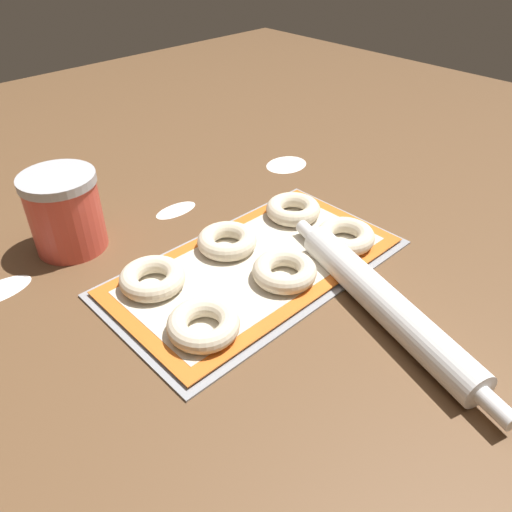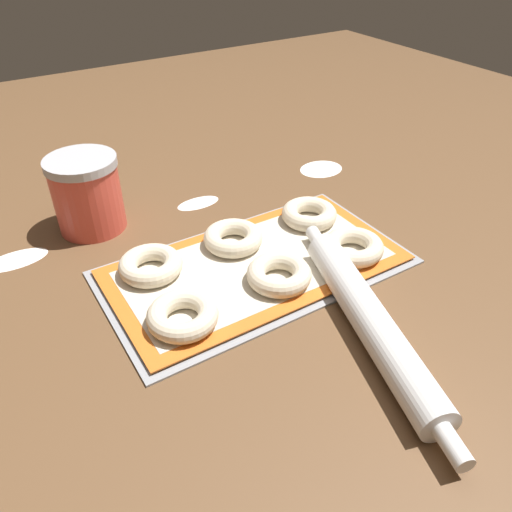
{
  "view_description": "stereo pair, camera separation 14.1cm",
  "coord_description": "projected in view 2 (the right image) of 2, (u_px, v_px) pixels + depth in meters",
  "views": [
    {
      "loc": [
        -0.47,
        -0.49,
        0.53
      ],
      "look_at": [
        0.01,
        0.01,
        0.03
      ],
      "focal_mm": 35.0,
      "sensor_mm": 36.0,
      "label": 1
    },
    {
      "loc": [
        -0.36,
        -0.58,
        0.53
      ],
      "look_at": [
        0.01,
        0.01,
        0.03
      ],
      "focal_mm": 35.0,
      "sensor_mm": 36.0,
      "label": 2
    }
  ],
  "objects": [
    {
      "name": "ground_plane",
      "position": [
        254.0,
        275.0,
        0.86
      ],
      "size": [
        2.8,
        2.8,
        0.0
      ],
      "primitive_type": "plane",
      "color": "brown"
    },
    {
      "name": "baking_tray",
      "position": [
        256.0,
        266.0,
        0.87
      ],
      "size": [
        0.53,
        0.29,
        0.01
      ],
      "color": "#93969B",
      "rests_on": "ground_plane"
    },
    {
      "name": "baking_mat",
      "position": [
        256.0,
        264.0,
        0.87
      ],
      "size": [
        0.5,
        0.27,
        0.0
      ],
      "color": "orange",
      "rests_on": "baking_tray"
    },
    {
      "name": "bagel_front_left",
      "position": [
        183.0,
        315.0,
        0.74
      ],
      "size": [
        0.11,
        0.11,
        0.03
      ],
      "color": "beige",
      "rests_on": "baking_mat"
    },
    {
      "name": "bagel_front_center",
      "position": [
        279.0,
        274.0,
        0.82
      ],
      "size": [
        0.11,
        0.11,
        0.03
      ],
      "color": "beige",
      "rests_on": "baking_mat"
    },
    {
      "name": "bagel_front_right",
      "position": [
        353.0,
        247.0,
        0.88
      ],
      "size": [
        0.11,
        0.11,
        0.03
      ],
      "color": "beige",
      "rests_on": "baking_mat"
    },
    {
      "name": "bagel_back_left",
      "position": [
        151.0,
        265.0,
        0.84
      ],
      "size": [
        0.11,
        0.11,
        0.03
      ],
      "color": "beige",
      "rests_on": "baking_mat"
    },
    {
      "name": "bagel_back_center",
      "position": [
        233.0,
        238.0,
        0.91
      ],
      "size": [
        0.11,
        0.11,
        0.03
      ],
      "color": "beige",
      "rests_on": "baking_mat"
    },
    {
      "name": "bagel_back_right",
      "position": [
        309.0,
        214.0,
        0.97
      ],
      "size": [
        0.11,
        0.11,
        0.03
      ],
      "color": "beige",
      "rests_on": "baking_mat"
    },
    {
      "name": "flour_canister",
      "position": [
        87.0,
        194.0,
        0.94
      ],
      "size": [
        0.13,
        0.13,
        0.15
      ],
      "color": "#DB4C3D",
      "rests_on": "ground_plane"
    },
    {
      "name": "rolling_pin",
      "position": [
        370.0,
        319.0,
        0.73
      ],
      "size": [
        0.17,
        0.47,
        0.05
      ],
      "color": "silver",
      "rests_on": "ground_plane"
    },
    {
      "name": "flour_patch_near",
      "position": [
        198.0,
        203.0,
        1.06
      ],
      "size": [
        0.09,
        0.05,
        0.0
      ],
      "color": "white",
      "rests_on": "ground_plane"
    },
    {
      "name": "flour_patch_far",
      "position": [
        321.0,
        168.0,
        1.19
      ],
      "size": [
        0.11,
        0.09,
        0.0
      ],
      "color": "white",
      "rests_on": "ground_plane"
    },
    {
      "name": "flour_patch_side",
      "position": [
        15.0,
        259.0,
        0.9
      ],
      "size": [
        0.11,
        0.06,
        0.0
      ],
      "color": "white",
      "rests_on": "ground_plane"
    }
  ]
}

